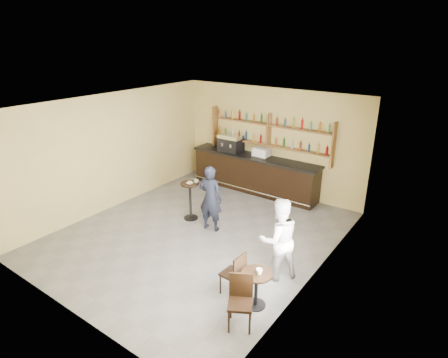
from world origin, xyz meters
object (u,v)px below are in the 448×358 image
Objects in this scene: bar_counter at (254,173)px; man_main at (211,198)px; espresso_machine at (231,143)px; patron_second at (278,239)px; pedestal_table at (190,201)px; chair_west at (233,273)px; cafe_table at (256,289)px; chair_south at (240,303)px; pastry_case at (262,153)px.

man_main reaches higher than bar_counter.
espresso_machine is 5.11m from patron_second.
chair_west is (2.67, -1.91, -0.07)m from pedestal_table.
chair_west is at bearing 126.27° from man_main.
espresso_machine is 1.05× the size of cafe_table.
bar_counter is at bearing 89.98° from chair_south.
chair_west is (1.88, -1.77, -0.40)m from man_main.
bar_counter is at bearing -103.25° from patron_second.
pastry_case is at bearing 0.00° from bar_counter.
pedestal_table is 3.25m from patron_second.
cafe_table is 0.56m from chair_west.
pedestal_table is 1.15× the size of chair_west.
chair_west is at bearing 15.73° from patron_second.
pedestal_table is 3.77m from cafe_table.
pedestal_table reaches higher than chair_west.
bar_counter is 4.14× the size of pedestal_table.
pastry_case is 2.81m from pedestal_table.
pastry_case is 0.56× the size of chair_west.
patron_second is at bearing -64.13° from pastry_case.
espresso_machine is at bearing 171.07° from pastry_case.
pastry_case is (1.13, 0.00, -0.12)m from espresso_machine.
bar_counter is 4.78× the size of chair_west.
chair_west is (2.30, -4.54, -0.13)m from bar_counter.
man_main is 0.98× the size of patron_second.
pedestal_table reaches higher than cafe_table.
patron_second reaches higher than espresso_machine.
man_main reaches higher than pastry_case.
pedestal_table is (0.52, -2.63, -0.90)m from espresso_machine.
chair_west is 0.88m from chair_south.
bar_counter is 5.41m from cafe_table.
bar_counter reaches higher than cafe_table.
cafe_table is at bearing -69.36° from pastry_case.
pastry_case reaches higher than cafe_table.
chair_south is at bearing -51.76° from espresso_machine.
chair_west is (3.19, -4.54, -0.97)m from espresso_machine.
bar_counter is 4.50m from patron_second.
cafe_table is at bearing -48.73° from espresso_machine.
patron_second is (-0.17, 1.62, 0.39)m from chair_south.
cafe_table is (2.43, -1.82, -0.50)m from man_main.
cafe_table is (2.85, -4.59, -0.22)m from bar_counter.
man_main reaches higher than pedestal_table.
pastry_case is at bearing -151.86° from chair_west.
chair_south is 0.54× the size of patron_second.
espresso_machine is at bearing -95.28° from patron_second.
pedestal_table is 0.59× the size of patron_second.
pedestal_table is at bearing -97.91° from bar_counter.
pastry_case is 4.37m from patron_second.
bar_counter is 0.76m from pastry_case.
cafe_table is (3.74, -4.59, -1.06)m from espresso_machine.
man_main is (0.18, -2.77, -0.45)m from pastry_case.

